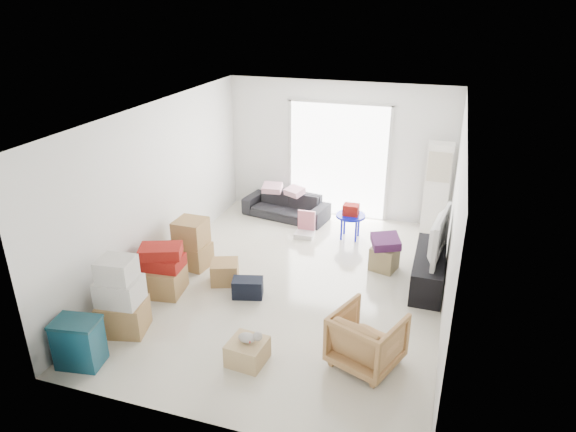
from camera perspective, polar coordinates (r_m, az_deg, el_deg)
The scene contains 21 objects.
room_shell at distance 7.51m, azimuth 0.61°, elevation 1.32°, with size 4.98×6.48×3.18m.
sliding_door at distance 10.27m, azimuth 5.58°, elevation 6.66°, with size 2.10×0.04×2.33m.
ac_tower at distance 9.87m, azimuth 16.19°, elevation 2.88°, with size 0.45×0.30×1.75m, color white.
tv_console at distance 8.29m, azimuth 15.37°, elevation -5.72°, with size 0.46×1.53×0.51m, color black.
television at distance 8.14m, azimuth 15.62°, elevation -3.66°, with size 1.18×0.68×0.16m, color black.
sofa at distance 10.36m, azimuth -0.23°, elevation 1.61°, with size 1.72×0.50×0.67m, color black.
pillow_left at distance 10.33m, azimuth -1.77°, elevation 3.89°, with size 0.39×0.31×0.12m, color #CC949E.
pillow_right at distance 10.14m, azimuth 0.75°, elevation 3.50°, with size 0.33×0.26×0.11m, color #CC949E.
armchair at distance 6.40m, azimuth 8.78°, elevation -13.09°, with size 0.75×0.71×0.78m, color tan.
storage_bins at distance 6.84m, azimuth -22.22°, elevation -12.88°, with size 0.59×0.46×0.62m.
box_stack_a at distance 7.17m, azimuth -18.06°, elevation -8.80°, with size 0.69×0.62×1.08m.
box_stack_b at distance 7.96m, azimuth -13.75°, elevation -5.96°, with size 0.71×0.65×0.77m.
box_stack_c at distance 8.60m, azimuth -10.64°, elevation -3.06°, with size 0.60×0.52×0.83m.
loose_box at distance 8.15m, azimuth -7.04°, elevation -6.19°, with size 0.41×0.41×0.34m, color #9A6F45.
duffel_bag at distance 7.76m, azimuth -4.50°, elevation -7.96°, with size 0.45×0.27×0.29m, color black.
ottoman at distance 8.59m, azimuth 10.64°, elevation -4.62°, with size 0.39×0.39×0.39m, color #9F8A5C.
blanket at distance 8.47m, azimuth 10.78°, elevation -3.02°, with size 0.43×0.43×0.14m, color #522153.
kids_table at distance 9.47m, azimuth 6.99°, elevation 0.21°, with size 0.54×0.54×0.67m.
toy_walker at distance 9.63m, azimuth 1.93°, elevation -1.47°, with size 0.36×0.32×0.47m.
wood_crate at distance 6.51m, azimuth -4.53°, elevation -14.80°, with size 0.44×0.44×0.29m, color tan.
plush_bunny at distance 6.38m, azimuth -4.28°, elevation -13.30°, with size 0.30×0.16×0.15m.
Camera 1 is at (2.06, -6.66, 4.15)m, focal length 32.00 mm.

